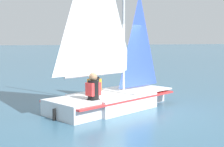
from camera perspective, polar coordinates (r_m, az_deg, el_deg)
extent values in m
plane|color=#38607A|center=(9.37, 0.00, -6.34)|extent=(260.00, 260.00, 0.00)
cube|color=silver|center=(9.33, 0.00, -5.02)|extent=(2.67, 2.40, 0.44)
cube|color=silver|center=(10.47, 6.00, -3.83)|extent=(1.20, 1.21, 0.44)
cube|color=silver|center=(8.32, -7.59, -6.43)|extent=(1.39, 1.68, 0.44)
cube|color=red|center=(9.30, 0.00, -4.16)|extent=(4.26, 3.06, 0.05)
cube|color=silver|center=(10.08, 4.38, -2.81)|extent=(2.25, 2.12, 0.04)
cylinder|color=#B7B7BC|center=(9.56, 2.14, 11.63)|extent=(0.08, 0.08, 5.00)
cylinder|color=#B7B7BC|center=(8.78, -2.85, -0.16)|extent=(2.10, 0.91, 0.07)
pyramid|color=blue|center=(10.08, 5.01, 6.16)|extent=(1.26, 0.55, 2.99)
cube|color=black|center=(8.04, -10.52, -7.41)|extent=(0.09, 0.06, 0.31)
cube|color=black|center=(9.16, -3.23, -5.17)|extent=(0.35, 0.33, 0.45)
cylinder|color=black|center=(9.08, -3.25, -2.23)|extent=(0.39, 0.39, 0.50)
cube|color=orange|center=(9.08, -3.25, -2.08)|extent=(0.41, 0.37, 0.35)
sphere|color=brown|center=(9.04, -3.26, -0.04)|extent=(0.22, 0.22, 0.22)
cylinder|color=black|center=(9.03, -3.26, 0.48)|extent=(0.27, 0.27, 0.06)
cube|color=black|center=(8.41, -3.42, -6.19)|extent=(0.35, 0.33, 0.45)
cylinder|color=black|center=(8.32, -3.44, -2.99)|extent=(0.39, 0.39, 0.50)
cube|color=red|center=(8.32, -3.44, -2.82)|extent=(0.41, 0.37, 0.35)
sphere|color=#A87A56|center=(8.28, -3.46, -0.61)|extent=(0.22, 0.22, 0.22)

